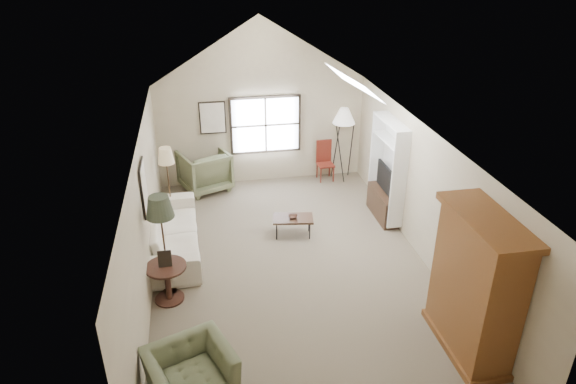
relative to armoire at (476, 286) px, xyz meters
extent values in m
cube|color=#685F4A|center=(-2.18, 2.40, -1.10)|extent=(5.00, 8.00, 0.01)
cube|color=tan|center=(-2.18, 6.40, 0.15)|extent=(5.00, 0.01, 2.50)
cube|color=tan|center=(-4.68, 2.40, 0.15)|extent=(0.01, 8.00, 2.50)
cube|color=tan|center=(0.32, 2.40, 0.15)|extent=(0.01, 8.00, 2.50)
cube|color=black|center=(-2.08, 6.36, 0.35)|extent=(1.72, 0.08, 1.42)
cube|color=black|center=(-4.65, 2.70, 0.65)|extent=(0.68, 0.04, 0.88)
cube|color=black|center=(-3.33, 6.37, 0.60)|extent=(0.62, 0.04, 0.78)
cube|color=brown|center=(0.00, 0.00, 0.00)|extent=(0.60, 1.50, 2.20)
cube|color=white|center=(0.16, 4.00, 0.05)|extent=(0.32, 1.30, 2.10)
cube|color=#382316|center=(0.14, 4.00, -0.80)|extent=(0.34, 1.18, 0.60)
cube|color=black|center=(0.14, 4.00, -0.18)|extent=(0.05, 0.90, 0.55)
imported|color=beige|center=(-4.38, 3.51, -0.70)|extent=(1.13, 2.74, 0.79)
imported|color=#5E6446|center=(-4.03, -0.18, -0.75)|extent=(1.34, 1.26, 0.70)
imported|color=#6B724F|center=(-3.61, 6.10, -0.61)|extent=(1.37, 1.39, 0.98)
cube|color=#352515|center=(-1.94, 3.58, -0.89)|extent=(0.87, 0.57, 0.41)
imported|color=#391F17|center=(-1.94, 3.58, -0.66)|extent=(0.22, 0.22, 0.05)
cylinder|color=#3D2219|center=(-4.38, 1.91, -0.76)|extent=(0.70, 0.70, 0.68)
cube|color=maroon|center=(-0.63, 6.10, -0.60)|extent=(0.41, 0.41, 1.00)
camera|label=1|loc=(-3.66, -5.30, 4.41)|focal=32.00mm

